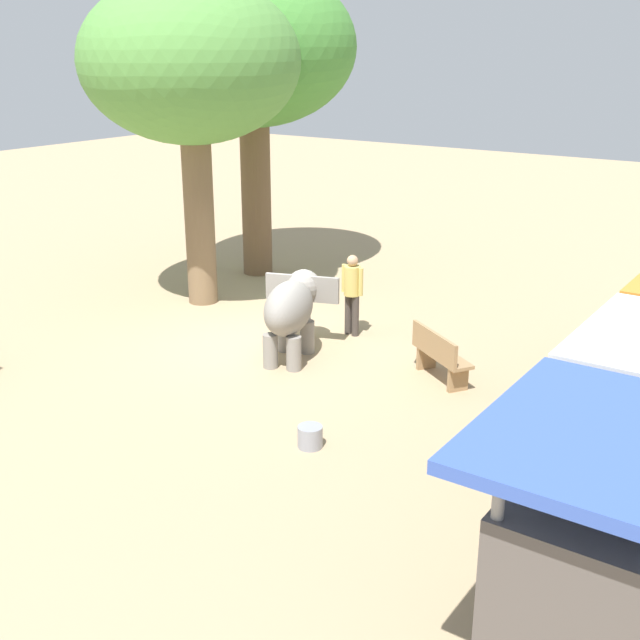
{
  "coord_description": "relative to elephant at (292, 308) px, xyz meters",
  "views": [
    {
      "loc": [
        11.2,
        9.05,
        5.43
      ],
      "look_at": [
        0.24,
        1.49,
        0.8
      ],
      "focal_mm": 44.53,
      "sensor_mm": 36.0,
      "label": 1
    }
  ],
  "objects": [
    {
      "name": "ground_plane",
      "position": [
        -0.27,
        -0.9,
        -0.93
      ],
      "size": [
        60.0,
        60.0,
        0.0
      ],
      "primitive_type": "plane",
      "color": "tan"
    },
    {
      "name": "elephant",
      "position": [
        0.0,
        0.0,
        0.0
      ],
      "size": [
        2.1,
        1.6,
        1.46
      ],
      "rotation": [
        0.0,
        0.0,
        3.48
      ],
      "color": "gray",
      "rests_on": "ground_plane"
    },
    {
      "name": "person_handler",
      "position": [
        -1.57,
        0.29,
        0.01
      ],
      "size": [
        0.32,
        0.51,
        1.62
      ],
      "rotation": [
        0.0,
        0.0,
        -0.12
      ],
      "color": "#3F3833",
      "rests_on": "ground_plane"
    },
    {
      "name": "shade_tree_main",
      "position": [
        -4.06,
        -4.09,
        4.38
      ],
      "size": [
        5.13,
        4.7,
        7.2
      ],
      "color": "brown",
      "rests_on": "ground_plane"
    },
    {
      "name": "shade_tree_secondary",
      "position": [
        -1.49,
        -3.59,
        4.12
      ],
      "size": [
        4.71,
        4.32,
        6.79
      ],
      "color": "brown",
      "rests_on": "ground_plane"
    },
    {
      "name": "wooden_bench",
      "position": [
        -0.51,
        2.71,
        -0.46
      ],
      "size": [
        1.1,
        1.39,
        0.88
      ],
      "rotation": [
        0.0,
        0.0,
        0.99
      ],
      "color": "#9E7A51",
      "rests_on": "ground_plane"
    },
    {
      "name": "market_stall_blue",
      "position": [
        4.94,
        7.1,
        0.21
      ],
      "size": [
        2.5,
        2.5,
        2.52
      ],
      "color": "#59514C",
      "rests_on": "ground_plane"
    },
    {
      "name": "feed_bucket",
      "position": [
        2.69,
        2.3,
        -0.77
      ],
      "size": [
        0.36,
        0.36,
        0.32
      ],
      "primitive_type": "cylinder",
      "color": "gray",
      "rests_on": "ground_plane"
    }
  ]
}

